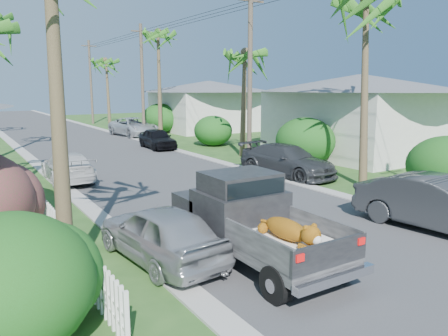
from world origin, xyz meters
TOP-DOWN VIEW (x-y plane):
  - ground at (0.00, 0.00)m, footprint 120.00×120.00m
  - road at (0.00, 25.00)m, footprint 8.00×100.00m
  - curb_left at (-4.30, 25.00)m, footprint 0.60×100.00m
  - curb_right at (4.30, 25.00)m, footprint 0.60×100.00m
  - pickup_truck at (-2.20, 2.16)m, footprint 1.98×5.12m
  - parked_car_rn at (3.60, 0.85)m, footprint 2.25×4.85m
  - parked_car_rm at (5.00, 9.13)m, footprint 2.67×5.17m
  - parked_car_rf at (3.60, 20.70)m, footprint 1.78×3.98m
  - parked_car_rd at (5.00, 28.72)m, footprint 3.06×5.67m
  - parked_car_ln at (-4.07, 3.03)m, footprint 2.03×4.18m
  - parked_car_lf at (-3.84, 13.37)m, footprint 1.96×4.43m
  - palm_r_b at (6.60, 15.00)m, footprint 4.40×4.40m
  - palm_r_c at (6.20, 26.00)m, footprint 4.40×4.40m
  - palm_r_d at (6.50, 40.00)m, footprint 4.40×4.40m
  - shrub_l_a at (-7.50, 1.00)m, footprint 2.60×2.86m
  - shrub_r_a at (7.60, 3.00)m, footprint 2.80×3.08m
  - shrub_r_b at (7.80, 11.00)m, footprint 3.00×3.30m
  - shrub_r_c at (7.50, 20.00)m, footprint 2.60×2.86m
  - shrub_r_d at (8.00, 30.00)m, footprint 3.20×3.52m
  - picket_fence at (-6.00, 5.50)m, footprint 0.10×11.00m
  - house_right_near at (13.00, 12.00)m, footprint 8.00×9.00m
  - house_right_far at (13.00, 30.00)m, footprint 9.00×8.00m
  - utility_pole_b at (5.60, 13.00)m, footprint 1.60×0.26m
  - utility_pole_c at (5.60, 28.00)m, footprint 1.60×0.26m
  - utility_pole_d at (5.60, 43.00)m, footprint 1.60×0.26m

SIDE VIEW (x-z plane):
  - ground at x=0.00m, z-range 0.00..0.00m
  - road at x=0.00m, z-range 0.00..0.02m
  - curb_left at x=-4.30m, z-range 0.00..0.06m
  - curb_right at x=4.30m, z-range 0.00..0.06m
  - picket_fence at x=-6.00m, z-range 0.00..1.00m
  - parked_car_lf at x=-3.84m, z-range 0.00..1.26m
  - parked_car_rf at x=3.60m, z-range 0.00..1.33m
  - parked_car_ln at x=-4.07m, z-range 0.00..1.37m
  - parked_car_rm at x=5.00m, z-range 0.00..1.43m
  - parked_car_rd at x=5.00m, z-range 0.00..1.51m
  - parked_car_rn at x=3.60m, z-range 0.00..1.54m
  - pickup_truck at x=-2.20m, z-range -0.02..2.04m
  - shrub_r_c at x=7.50m, z-range 0.00..2.10m
  - shrub_l_a at x=-7.50m, z-range 0.00..2.20m
  - shrub_r_a at x=7.60m, z-range 0.00..2.30m
  - shrub_r_b at x=7.80m, z-range 0.00..2.50m
  - shrub_r_d at x=8.00m, z-range 0.00..2.60m
  - house_right_far at x=13.00m, z-range -0.18..4.42m
  - house_right_near at x=13.00m, z-range -0.18..4.62m
  - utility_pole_b at x=5.60m, z-range 0.10..9.10m
  - utility_pole_c at x=5.60m, z-range 0.10..9.10m
  - utility_pole_d at x=5.60m, z-range 0.10..9.10m
  - palm_r_b at x=6.60m, z-range 2.35..9.55m
  - palm_r_d at x=6.50m, z-range 2.73..10.74m
  - palm_r_c at x=6.20m, z-range 3.41..12.81m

